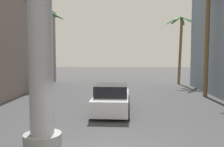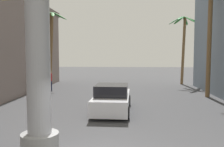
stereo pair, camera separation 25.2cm
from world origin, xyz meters
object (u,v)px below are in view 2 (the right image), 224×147
object	(u,v)px
car_lead	(112,99)
palm_tree_far_left	(51,40)
palm_tree_far_right	(183,38)
palm_tree_mid_right	(210,27)
pedestrian_far_left	(50,79)

from	to	relation	value
car_lead	palm_tree_far_left	world-z (taller)	palm_tree_far_left
car_lead	palm_tree_far_right	bearing A→B (deg)	62.93
palm_tree_far_right	car_lead	bearing A→B (deg)	-117.07
palm_tree_mid_right	palm_tree_far_right	distance (m)	8.13
palm_tree_far_left	pedestrian_far_left	bearing A→B (deg)	-75.34
palm_tree_far_right	palm_tree_far_left	size ratio (longest dim) A/B	0.97
palm_tree_far_left	palm_tree_mid_right	bearing A→B (deg)	-23.04
car_lead	palm_tree_far_left	xyz separation A→B (m)	(-6.81, 11.12, 3.98)
palm_tree_far_right	palm_tree_mid_right	bearing A→B (deg)	-89.30
palm_tree_mid_right	palm_tree_far_right	world-z (taller)	palm_tree_mid_right
car_lead	pedestrian_far_left	world-z (taller)	pedestrian_far_left
palm_tree_mid_right	pedestrian_far_left	world-z (taller)	palm_tree_mid_right
palm_tree_far_right	pedestrian_far_left	distance (m)	14.53
palm_tree_far_right	pedestrian_far_left	world-z (taller)	palm_tree_far_right
palm_tree_far_left	pedestrian_far_left	world-z (taller)	palm_tree_far_left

